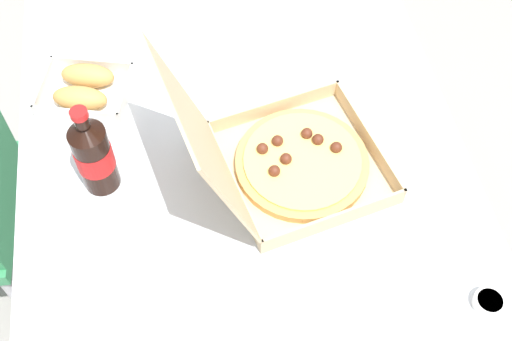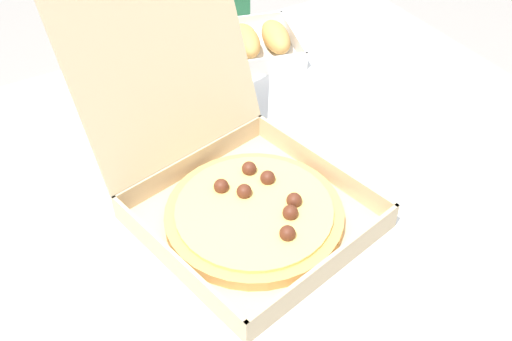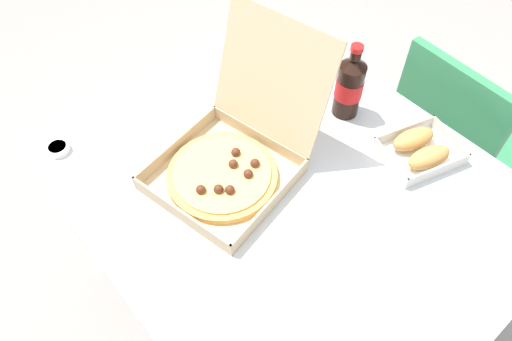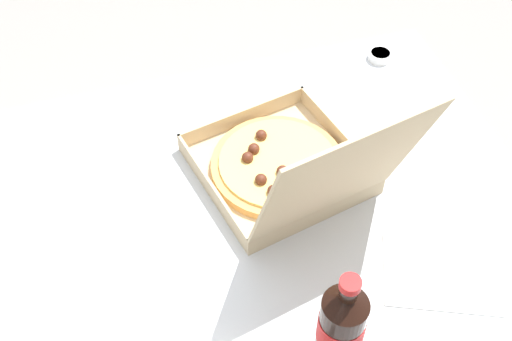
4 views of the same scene
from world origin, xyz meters
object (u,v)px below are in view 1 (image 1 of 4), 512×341
at_px(bread_side_box, 84,88).
at_px(paper_menu, 153,282).
at_px(dipping_sauce_cup, 489,302).
at_px(pizza_box_open, 287,159).
at_px(cola_bottle, 93,154).

relative_size(bread_side_box, paper_menu, 1.07).
height_order(paper_menu, dipping_sauce_cup, dipping_sauce_cup).
bearing_deg(dipping_sauce_cup, paper_menu, 76.35).
xyz_separation_m(bread_side_box, paper_menu, (-0.47, -0.11, -0.02)).
bearing_deg(bread_side_box, pizza_box_open, -124.72).
bearing_deg(bread_side_box, dipping_sauce_cup, -131.42).
relative_size(pizza_box_open, paper_menu, 2.19).
xyz_separation_m(bread_side_box, dipping_sauce_cup, (-0.62, -0.70, -0.01)).
height_order(bread_side_box, cola_bottle, cola_bottle).
bearing_deg(paper_menu, cola_bottle, 42.22).
distance_m(pizza_box_open, bread_side_box, 0.48).
xyz_separation_m(cola_bottle, dipping_sauce_cup, (-0.38, -0.67, -0.08)).
relative_size(bread_side_box, dipping_sauce_cup, 4.00).
height_order(pizza_box_open, cola_bottle, pizza_box_open).
xyz_separation_m(pizza_box_open, bread_side_box, (0.28, 0.40, -0.02)).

